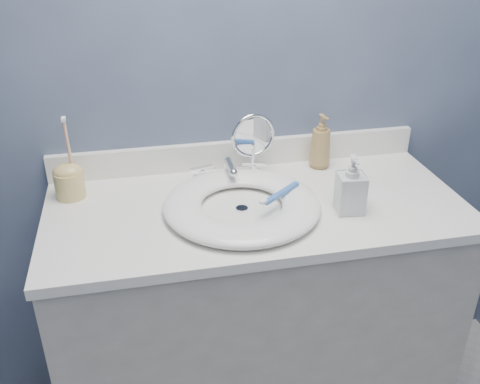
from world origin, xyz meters
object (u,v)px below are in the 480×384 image
object	(u,v)px
makeup_mirror	(253,143)
soap_bottle_clear	(351,184)
soap_bottle_amber	(321,141)
toothbrush_holder	(69,179)

from	to	relation	value
makeup_mirror	soap_bottle_clear	xyz separation A→B (m)	(0.22, -0.27, -0.03)
soap_bottle_amber	soap_bottle_clear	world-z (taller)	soap_bottle_amber
soap_bottle_amber	soap_bottle_clear	bearing A→B (deg)	-102.45
makeup_mirror	soap_bottle_amber	world-z (taller)	makeup_mirror
soap_bottle_amber	soap_bottle_clear	xyz separation A→B (m)	(-0.02, -0.30, -0.01)
toothbrush_holder	soap_bottle_amber	bearing A→B (deg)	3.48
soap_bottle_amber	soap_bottle_clear	size ratio (longest dim) A/B	1.08
soap_bottle_clear	toothbrush_holder	xyz separation A→B (m)	(-0.78, 0.25, -0.03)
soap_bottle_clear	toothbrush_holder	distance (m)	0.82
makeup_mirror	soap_bottle_amber	bearing A→B (deg)	-1.86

